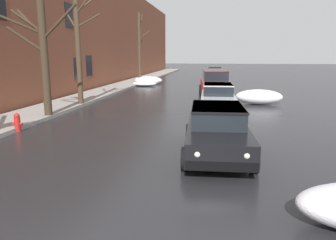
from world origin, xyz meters
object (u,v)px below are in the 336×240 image
Objects in this scene: suv_red_parked_kerbside_mid at (215,82)px; bare_tree_second_along_sidewalk at (43,55)px; bare_tree_mid_block at (79,44)px; bare_tree_far_down_block at (140,48)px; sedan_grey_queued_behind_truck at (215,74)px; fire_hydrant at (17,122)px; sedan_maroon_parked_far_down_block at (214,79)px; sedan_silver_parked_kerbside_close at (218,97)px; sedan_black_approaching_near_lane at (217,129)px.

bare_tree_second_along_sidewalk is at bearing -129.03° from suv_red_parked_kerbside_mid.
bare_tree_mid_block is (0.09, 3.60, 0.59)m from bare_tree_second_along_sidewalk.
bare_tree_far_down_block is 9.63m from sedan_grey_queued_behind_truck.
bare_tree_mid_block is 9.49m from suv_red_parked_kerbside_mid.
suv_red_parked_kerbside_mid is at bearing -89.17° from sedan_grey_queued_behind_truck.
fire_hydrant is at bearing -89.46° from bare_tree_far_down_block.
sedan_maroon_parked_far_down_block is (7.22, 15.64, -2.08)m from bare_tree_second_along_sidewalk.
sedan_silver_parked_kerbside_close is 9.21m from fire_hydrant.
sedan_black_approaching_near_lane is 1.02× the size of sedan_silver_parked_kerbside_close.
sedan_grey_queued_behind_truck is at bearing 72.78° from bare_tree_second_along_sidewalk.
bare_tree_mid_block is 6.89m from fire_hydrant.
bare_tree_second_along_sidewalk reaches higher than fire_hydrant.
bare_tree_mid_block reaches higher than sedan_grey_queued_behind_truck.
fire_hydrant is at bearing -143.76° from sedan_silver_parked_kerbside_close.
suv_red_parked_kerbside_mid reaches higher than fire_hydrant.
sedan_black_approaching_near_lane is 13.36m from suv_red_parked_kerbside_mid.
bare_tree_mid_block reaches higher than sedan_black_approaching_near_lane.
bare_tree_second_along_sidewalk is 8.45m from sedan_silver_parked_kerbside_close.
fire_hydrant is (-6.98, -18.21, -0.40)m from sedan_maroon_parked_far_down_block.
sedan_black_approaching_near_lane and sedan_grey_queued_behind_truck have the same top height.
sedan_grey_queued_behind_truck is at bearing 90.83° from suv_red_parked_kerbside_mid.
sedan_maroon_parked_far_down_block is at bearing 91.64° from suv_red_parked_kerbside_mid.
suv_red_parked_kerbside_mid is (7.35, -8.23, -2.44)m from bare_tree_far_down_block.
sedan_silver_parked_kerbside_close is 12.77m from sedan_maroon_parked_far_down_block.
bare_tree_far_down_block is 9.48× the size of fire_hydrant.
sedan_grey_queued_behind_truck is (-0.02, 7.59, -0.00)m from sedan_maroon_parked_far_down_block.
bare_tree_mid_block is 1.49× the size of suv_red_parked_kerbside_mid.
suv_red_parked_kerbside_mid is 13.73m from fire_hydrant.
bare_tree_second_along_sidewalk is 1.16× the size of sedan_black_approaching_near_lane.
fire_hydrant is at bearing -121.48° from suv_red_parked_kerbside_mid.
sedan_maroon_parked_far_down_block is 6.12× the size of fire_hydrant.
sedan_grey_queued_behind_truck is 5.85× the size of fire_hydrant.
bare_tree_second_along_sidewalk is 0.77× the size of bare_tree_far_down_block.
bare_tree_second_along_sidewalk is 3.58m from fire_hydrant.
bare_tree_far_down_block is at bearing 90.15° from bare_tree_mid_block.
bare_tree_far_down_block is 16.58m from sedan_silver_parked_kerbside_close.
bare_tree_far_down_block is (0.05, 17.36, 0.59)m from bare_tree_second_along_sidewalk.
sedan_maroon_parked_far_down_block is 7.59m from sedan_grey_queued_behind_truck.
sedan_black_approaching_near_lane is (7.69, -4.22, -2.08)m from bare_tree_second_along_sidewalk.
bare_tree_far_down_block is at bearing 117.72° from sedan_silver_parked_kerbside_close.
bare_tree_second_along_sidewalk is at bearing -114.77° from sedan_maroon_parked_far_down_block.
suv_red_parked_kerbside_mid is (-0.26, 6.26, 0.24)m from sedan_silver_parked_kerbside_close.
suv_red_parked_kerbside_mid is (7.31, 5.53, -2.43)m from bare_tree_mid_block.
bare_tree_far_down_block is at bearing 90.54° from fire_hydrant.
sedan_grey_queued_behind_truck is (7.11, 19.63, -2.67)m from bare_tree_mid_block.
suv_red_parked_kerbside_mid is (-0.29, 13.36, 0.23)m from sedan_black_approaching_near_lane.
sedan_silver_parked_kerbside_close is 6.27m from suv_red_parked_kerbside_mid.
suv_red_parked_kerbside_mid is at bearing 91.23° from sedan_black_approaching_near_lane.
bare_tree_second_along_sidewalk reaches higher than sedan_silver_parked_kerbside_close.
fire_hydrant is (0.24, -2.57, -2.48)m from bare_tree_second_along_sidewalk.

